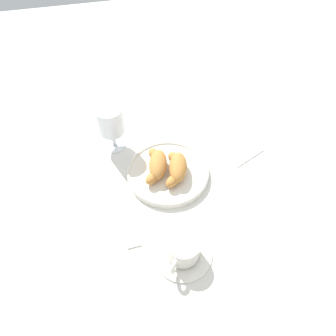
{
  "coord_description": "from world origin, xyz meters",
  "views": [
    {
      "loc": [
        -0.58,
        0.14,
        0.72
      ],
      "look_at": [
        -0.03,
        0.01,
        0.03
      ],
      "focal_mm": 35.06,
      "sensor_mm": 36.0,
      "label": 1
    }
  ],
  "objects": [
    {
      "name": "coffee_cup_near",
      "position": [
        -0.27,
        0.03,
        0.03
      ],
      "size": [
        0.14,
        0.14,
        0.06
      ],
      "color": "silver",
      "rests_on": "ground_plane"
    },
    {
      "name": "ground_plane",
      "position": [
        0.0,
        0.0,
        0.0
      ],
      "size": [
        2.2,
        2.2,
        0.0
      ],
      "primitive_type": "plane",
      "color": "silver"
    },
    {
      "name": "croissant_small",
      "position": [
        -0.02,
        0.04,
        0.04
      ],
      "size": [
        0.13,
        0.09,
        0.04
      ],
      "color": "#BC7A38",
      "rests_on": "pastry_plate"
    },
    {
      "name": "juice_glass_left",
      "position": [
        0.12,
        0.14,
        0.1
      ],
      "size": [
        0.08,
        0.08,
        0.14
      ],
      "color": "white",
      "rests_on": "ground_plane"
    },
    {
      "name": "folded_napkin",
      "position": [
        0.02,
        -0.22,
        0.0
      ],
      "size": [
        0.15,
        0.15,
        0.01
      ],
      "primitive_type": "cube",
      "rotation": [
        0.0,
        0.0,
        0.42
      ],
      "color": "silver",
      "rests_on": "ground_plane"
    },
    {
      "name": "sugar_packet",
      "position": [
        -0.2,
        0.14,
        0.0
      ],
      "size": [
        0.05,
        0.04,
        0.01
      ],
      "primitive_type": "cube",
      "rotation": [
        0.0,
        0.0,
        0.04
      ],
      "color": "white",
      "rests_on": "ground_plane"
    },
    {
      "name": "croissant_large",
      "position": [
        -0.04,
        -0.01,
        0.04
      ],
      "size": [
        0.13,
        0.09,
        0.04
      ],
      "color": "#BC7A38",
      "rests_on": "pastry_plate"
    },
    {
      "name": "pastry_plate",
      "position": [
        -0.03,
        0.01,
        0.01
      ],
      "size": [
        0.23,
        0.23,
        0.02
      ],
      "color": "silver",
      "rests_on": "ground_plane"
    }
  ]
}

